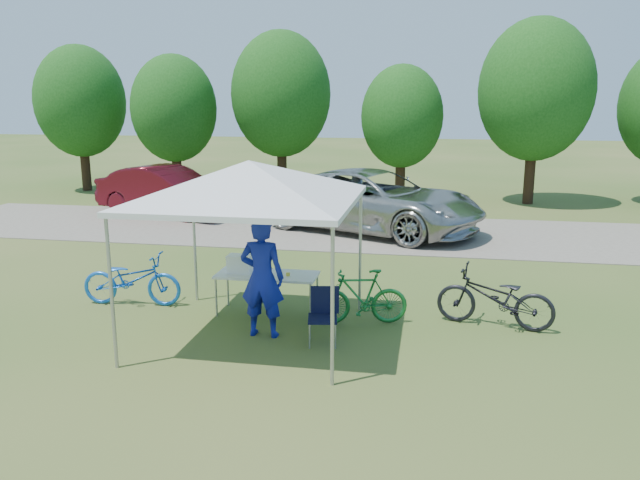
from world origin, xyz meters
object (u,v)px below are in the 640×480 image
Objects in this scene: bike_green at (361,297)px; sedan at (167,191)px; cyclist at (262,277)px; cooler at (240,264)px; folding_chair at (324,310)px; bike_dark at (495,298)px; bike_blue at (132,279)px; folding_table at (267,276)px; minivan at (374,201)px.

bike_green is 0.33× the size of sedan.
cyclist is 0.41× the size of sedan.
sedan is at bearing 120.92° from cooler.
sedan is (-6.69, 9.51, 0.29)m from folding_chair.
cyclist is 1.01× the size of bike_dark.
folding_chair is at bearing -33.43° from cooler.
cyclist is (0.67, -1.00, 0.08)m from cooler.
sedan reaches higher than bike_blue.
folding_table is 1.66m from bike_green.
folding_chair is at bearing 176.99° from cyclist.
cyclist is 11.03m from sedan.
folding_table is at bearing -110.02° from bike_green.
folding_table is 4.09× the size of cooler.
bike_blue is at bearing 179.40° from folding_table.
minivan is at bearing 171.03° from bike_green.
bike_dark is (2.60, 1.11, -0.01)m from folding_chair.
bike_dark is (3.57, 1.03, -0.45)m from cyclist.
folding_chair is 2.83m from bike_dark.
folding_table is 0.96× the size of bike_blue.
bike_dark is 12.53m from sedan.
folding_chair is at bearing -155.88° from minivan.
bike_blue reaches higher than folding_table.
sedan is (-6.66, 1.34, -0.08)m from minivan.
bike_green is (0.46, 0.88, -0.04)m from folding_chair.
bike_dark is 0.40× the size of sedan.
sedan is at bearing 115.15° from folding_chair.
bike_dark reaches higher than bike_green.
cyclist reaches higher than minivan.
sedan is (-5.52, 8.43, 0.12)m from folding_table.
bike_dark is at bearing 83.41° from bike_green.
minivan reaches higher than bike_blue.
bike_dark is at bearing -162.21° from cyclist.
cyclist is at bearing -162.73° from minivan.
folding_chair is at bearing -42.85° from folding_table.
folding_table is at bearing -77.49° from bike_dark.
bike_green is 11.22m from sedan.
folding_chair is 0.18× the size of sedan.
cooler is at bearing -54.57° from cyclist.
cooler is at bearing -108.41° from bike_green.
cooler is 1.21m from cyclist.
minivan reaches higher than sedan.
minivan is at bearing -94.94° from cyclist.
cooler is at bearing -95.52° from bike_blue.
bike_green reaches higher than folding_table.
sedan is at bearing 15.01° from bike_blue.
cyclist is at bearing 165.33° from folding_chair.
bike_blue is at bearing -142.90° from sedan.
cyclist is (-0.97, 0.08, 0.45)m from folding_chair.
bike_dark is (3.77, 0.03, -0.17)m from folding_table.
cooler reaches higher than folding_table.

